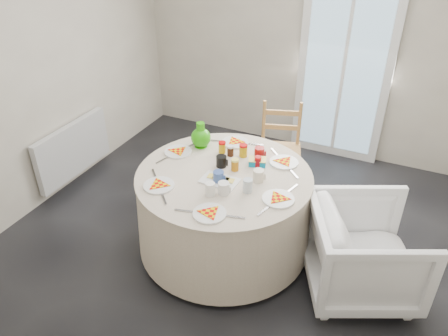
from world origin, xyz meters
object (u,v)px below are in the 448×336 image
at_px(radiator, 73,150).
at_px(green_pitcher, 201,133).
at_px(table, 224,211).
at_px(wooden_chair, 280,150).
at_px(armchair, 365,249).

bearing_deg(radiator, green_pitcher, 2.03).
xyz_separation_m(table, wooden_chair, (0.14, 1.02, 0.09)).
relative_size(armchair, green_pitcher, 3.59).
distance_m(table, armchair, 1.15).
distance_m(armchair, green_pitcher, 1.63).
height_order(radiator, wooden_chair, wooden_chair).
height_order(armchair, green_pitcher, green_pitcher).
bearing_deg(wooden_chair, radiator, -177.06).
bearing_deg(armchair, table, 65.47).
bearing_deg(table, green_pitcher, 139.04).
relative_size(table, armchair, 1.80).
bearing_deg(radiator, armchair, -5.06).
distance_m(radiator, armchair, 3.02).
relative_size(wooden_chair, armchair, 1.15).
relative_size(radiator, wooden_chair, 1.08).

